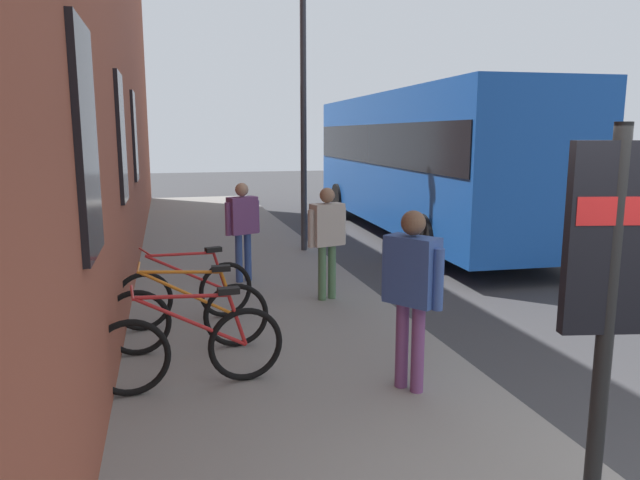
# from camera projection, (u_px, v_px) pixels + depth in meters

# --- Properties ---
(ground) EXTENTS (60.00, 60.00, 0.00)m
(ground) POSITION_uv_depth(u_px,v_px,m) (427.00, 290.00, 9.42)
(ground) COLOR #38383A
(sidewalk_pavement) EXTENTS (24.00, 3.50, 0.12)m
(sidewalk_pavement) POSITION_uv_depth(u_px,v_px,m) (239.00, 269.00, 10.63)
(sidewalk_pavement) COLOR gray
(sidewalk_pavement) RESTS_ON ground
(bicycle_far_end) EXTENTS (0.48, 1.77, 0.97)m
(bicycle_far_end) POSITION_uv_depth(u_px,v_px,m) (191.00, 348.00, 5.45)
(bicycle_far_end) COLOR black
(bicycle_far_end) RESTS_ON sidewalk_pavement
(bicycle_end_of_row) EXTENTS (0.48, 1.77, 0.97)m
(bicycle_end_of_row) POSITION_uv_depth(u_px,v_px,m) (188.00, 316.00, 6.38)
(bicycle_end_of_row) COLOR black
(bicycle_end_of_row) RESTS_ON sidewalk_pavement
(bicycle_under_window) EXTENTS (0.65, 1.71, 0.97)m
(bicycle_under_window) POSITION_uv_depth(u_px,v_px,m) (187.00, 293.00, 7.32)
(bicycle_under_window) COLOR black
(bicycle_under_window) RESTS_ON sidewalk_pavement
(transit_info_sign) EXTENTS (0.19, 0.55, 2.40)m
(transit_info_sign) POSITION_uv_depth(u_px,v_px,m) (611.00, 265.00, 3.35)
(transit_info_sign) COLOR black
(transit_info_sign) RESTS_ON sidewalk_pavement
(city_bus) EXTENTS (10.60, 2.99, 3.35)m
(city_bus) POSITION_uv_depth(u_px,v_px,m) (421.00, 156.00, 14.17)
(city_bus) COLOR #1951B2
(city_bus) RESTS_ON ground
(pedestrian_near_bus) EXTENTS (0.54, 0.47, 1.67)m
(pedestrian_near_bus) POSITION_uv_depth(u_px,v_px,m) (412.00, 282.00, 5.31)
(pedestrian_near_bus) COLOR #723F72
(pedestrian_near_bus) RESTS_ON sidewalk_pavement
(pedestrian_crossing_street) EXTENTS (0.38, 0.56, 1.58)m
(pedestrian_crossing_street) POSITION_uv_depth(u_px,v_px,m) (243.00, 222.00, 9.31)
(pedestrian_crossing_street) COLOR #334C8C
(pedestrian_crossing_street) RESTS_ON sidewalk_pavement
(pedestrian_by_facade) EXTENTS (0.35, 0.59, 1.60)m
(pedestrian_by_facade) POSITION_uv_depth(u_px,v_px,m) (327.00, 232.00, 8.29)
(pedestrian_by_facade) COLOR #4C724C
(pedestrian_by_facade) RESTS_ON sidewalk_pavement
(street_lamp) EXTENTS (0.28, 0.28, 5.37)m
(street_lamp) POSITION_uv_depth(u_px,v_px,m) (303.00, 90.00, 11.46)
(street_lamp) COLOR #333338
(street_lamp) RESTS_ON sidewalk_pavement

